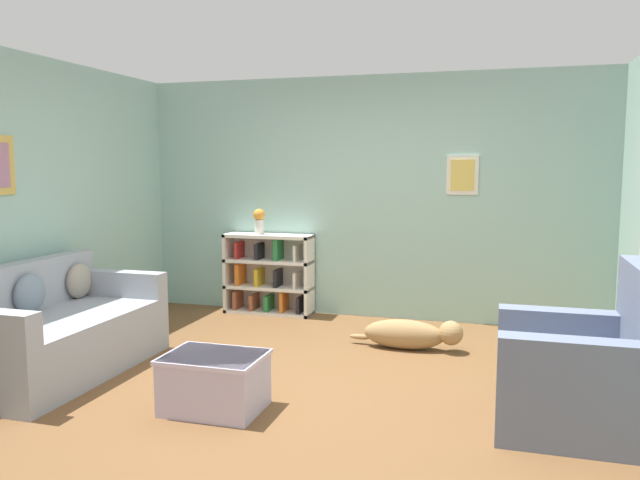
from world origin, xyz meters
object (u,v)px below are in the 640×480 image
(bookshelf, at_px, (269,275))
(vase, at_px, (259,220))
(dog, at_px, (412,334))
(recliner_chair, at_px, (587,372))
(coffee_table, at_px, (214,380))
(couch, at_px, (54,333))

(bookshelf, xyz_separation_m, vase, (-0.10, -0.02, 0.62))
(dog, bearing_deg, recliner_chair, -46.96)
(coffee_table, bearing_deg, couch, 167.46)
(recliner_chair, height_order, dog, recliner_chair)
(recliner_chair, bearing_deg, couch, -179.25)
(couch, distance_m, dog, 3.02)
(bookshelf, relative_size, coffee_table, 1.50)
(coffee_table, xyz_separation_m, vase, (-0.76, 2.72, 0.84))
(couch, distance_m, recliner_chair, 3.94)
(bookshelf, bearing_deg, coffee_table, -76.52)
(dog, bearing_deg, coffee_table, -121.27)
(coffee_table, xyz_separation_m, dog, (1.08, 1.78, -0.06))
(couch, height_order, coffee_table, couch)
(recliner_chair, relative_size, vase, 3.71)
(couch, xyz_separation_m, vase, (0.81, 2.37, 0.73))
(bookshelf, xyz_separation_m, dog, (1.74, -0.96, -0.29))
(vase, bearing_deg, recliner_chair, -36.60)
(bookshelf, bearing_deg, couch, -110.84)
(bookshelf, xyz_separation_m, recliner_chair, (3.03, -2.34, -0.07))
(couch, bearing_deg, dog, 28.37)
(couch, relative_size, recliner_chair, 1.67)
(dog, xyz_separation_m, vase, (-1.84, 0.94, 0.91))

